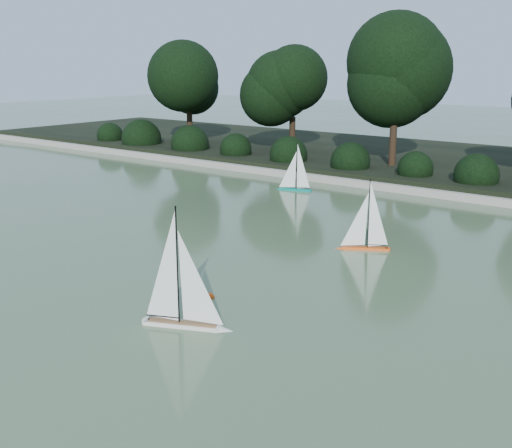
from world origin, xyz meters
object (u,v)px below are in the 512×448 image
object	(u,v)px
sailboat_white_b	(189,308)
race_buoy	(209,298)
sailboat_teal	(292,182)
sailboat_orange	(361,238)

from	to	relation	value
sailboat_white_b	race_buoy	distance (m)	1.04
sailboat_teal	sailboat_white_b	bearing A→B (deg)	-63.63
sailboat_orange	race_buoy	bearing A→B (deg)	-98.71
sailboat_orange	race_buoy	world-z (taller)	sailboat_orange
sailboat_white_b	sailboat_orange	xyz separation A→B (m)	(0.04, 4.21, -0.04)
sailboat_orange	race_buoy	distance (m)	3.37
race_buoy	sailboat_white_b	bearing A→B (deg)	-61.98
sailboat_white_b	sailboat_teal	distance (m)	8.61
sailboat_teal	sailboat_orange	bearing A→B (deg)	-42.20
sailboat_white_b	sailboat_orange	distance (m)	4.21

